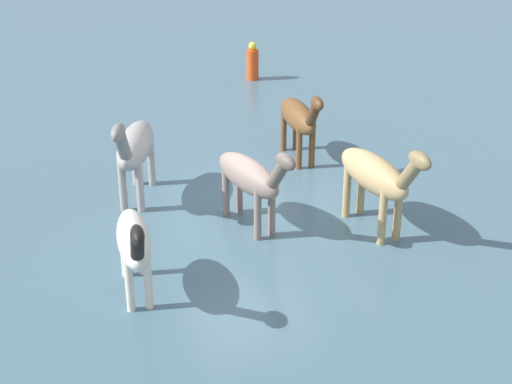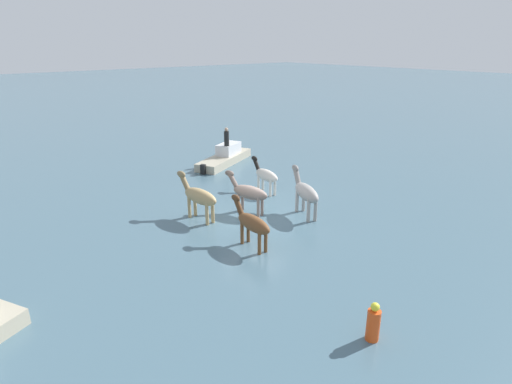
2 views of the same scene
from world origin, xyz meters
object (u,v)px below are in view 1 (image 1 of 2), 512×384
at_px(horse_gray_outer, 134,241).
at_px(buoy_channel_marker, 253,63).
at_px(horse_dun_straggler, 376,176).
at_px(horse_chestnut_trailing, 134,147).
at_px(horse_dark_mare, 251,177).
at_px(horse_lead, 299,118).

distance_m(horse_gray_outer, buoy_channel_marker, 11.95).
distance_m(horse_dun_straggler, buoy_channel_marker, 9.88).
xyz_separation_m(horse_chestnut_trailing, buoy_channel_marker, (4.89, 7.07, -0.63)).
bearing_deg(buoy_channel_marker, horse_gray_outer, -117.89).
xyz_separation_m(horse_dun_straggler, horse_dark_mare, (-2.14, 0.87, -0.08)).
height_order(horse_gray_outer, horse_chestnut_trailing, horse_chestnut_trailing).
bearing_deg(horse_dun_straggler, horse_gray_outer, -87.20).
height_order(horse_gray_outer, horse_dark_mare, horse_dark_mare).
bearing_deg(horse_chestnut_trailing, horse_lead, 124.41).
distance_m(horse_gray_outer, horse_dark_mare, 2.96).
relative_size(horse_gray_outer, horse_dark_mare, 0.94).
bearing_deg(horse_dark_mare, horse_chestnut_trailing, -150.07).
bearing_deg(horse_chestnut_trailing, horse_dark_mare, 65.61).
bearing_deg(horse_dark_mare, horse_gray_outer, -70.75).
height_order(horse_dark_mare, buoy_channel_marker, horse_dark_mare).
distance_m(horse_dun_straggler, horse_dark_mare, 2.31).
relative_size(horse_dun_straggler, buoy_channel_marker, 2.30).
xyz_separation_m(horse_dun_straggler, horse_chestnut_trailing, (-3.92, 2.75, 0.03)).
xyz_separation_m(horse_dun_straggler, horse_lead, (-0.06, 3.60, -0.10)).
xyz_separation_m(horse_gray_outer, horse_dun_straggler, (4.62, 0.74, 0.14)).
distance_m(horse_gray_outer, horse_dun_straggler, 4.68).
relative_size(horse_gray_outer, horse_chestnut_trailing, 0.87).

